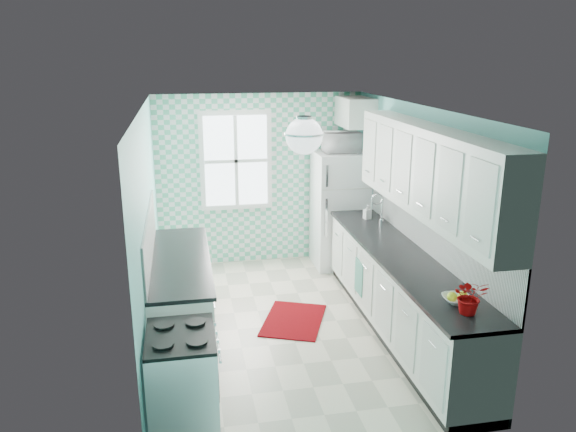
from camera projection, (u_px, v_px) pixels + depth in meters
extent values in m
cube|color=beige|center=(288.00, 326.00, 6.54)|extent=(3.00, 4.40, 0.02)
cube|color=white|center=(288.00, 107.00, 5.83)|extent=(3.00, 4.40, 0.02)
cube|color=#6FCAC3|center=(260.00, 179.00, 8.27)|extent=(3.00, 0.02, 2.50)
cube|color=#6FCAC3|center=(344.00, 309.00, 4.10)|extent=(3.00, 0.02, 2.50)
cube|color=#6FCAC3|center=(147.00, 230.00, 5.91)|extent=(0.02, 4.40, 2.50)
cube|color=#6FCAC3|center=(416.00, 215.00, 6.46)|extent=(0.02, 4.40, 2.50)
cube|color=#55C399|center=(260.00, 180.00, 8.25)|extent=(3.00, 0.01, 2.50)
cube|color=white|center=(236.00, 161.00, 8.08)|extent=(1.04, 0.05, 1.44)
cube|color=white|center=(236.00, 161.00, 8.06)|extent=(0.90, 0.02, 1.30)
cube|color=white|center=(429.00, 230.00, 6.09)|extent=(0.02, 3.60, 0.51)
cube|color=white|center=(150.00, 237.00, 5.86)|extent=(0.02, 2.15, 0.51)
cube|color=silver|center=(428.00, 171.00, 5.68)|extent=(0.33, 3.20, 0.90)
cube|color=silver|center=(354.00, 112.00, 7.86)|extent=(0.40, 0.74, 0.40)
cylinder|color=silver|center=(304.00, 118.00, 5.08)|extent=(0.14, 0.14, 0.04)
cylinder|color=silver|center=(304.00, 126.00, 5.10)|extent=(0.02, 0.02, 0.12)
sphere|color=white|center=(304.00, 136.00, 5.13)|extent=(0.34, 0.34, 0.34)
cube|color=white|center=(400.00, 295.00, 6.25)|extent=(0.60, 3.60, 0.90)
cube|color=black|center=(401.00, 256.00, 6.11)|extent=(0.63, 3.60, 0.04)
cube|color=white|center=(181.00, 300.00, 6.12)|extent=(0.60, 2.15, 0.90)
cube|color=black|center=(180.00, 260.00, 5.99)|extent=(0.63, 2.15, 0.04)
cube|color=silver|center=(340.00, 210.00, 8.18)|extent=(0.74, 0.70, 1.69)
cube|color=silver|center=(347.00, 189.00, 7.74)|extent=(0.72, 0.01, 0.02)
cube|color=silver|center=(327.00, 176.00, 7.61)|extent=(0.03, 0.03, 0.30)
cube|color=silver|center=(326.00, 218.00, 7.78)|extent=(0.03, 0.03, 0.54)
cube|color=silver|center=(183.00, 381.00, 4.66)|extent=(0.56, 0.71, 0.83)
cube|color=black|center=(180.00, 336.00, 4.54)|extent=(0.56, 0.71, 0.03)
cube|color=black|center=(217.00, 372.00, 4.70)|extent=(0.01, 0.46, 0.28)
cube|color=silver|center=(369.00, 225.00, 7.19)|extent=(0.46, 0.39, 0.12)
cylinder|color=silver|center=(382.00, 210.00, 7.16)|extent=(0.02, 0.02, 0.30)
torus|color=silver|center=(378.00, 196.00, 7.10)|extent=(0.16, 0.02, 0.16)
cube|color=maroon|center=(294.00, 320.00, 6.64)|extent=(0.96, 1.12, 0.02)
cube|color=#66BCB9|center=(359.00, 277.00, 6.68)|extent=(0.07, 0.27, 0.41)
imported|color=white|center=(457.00, 299.00, 4.92)|extent=(0.26, 0.26, 0.06)
imported|color=#AE3023|center=(470.00, 296.00, 4.69)|extent=(0.34, 0.31, 0.31)
imported|color=#9EB6C7|center=(367.00, 212.00, 7.38)|extent=(0.10, 0.10, 0.19)
imported|color=white|center=(341.00, 142.00, 7.90)|extent=(0.54, 0.38, 0.29)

